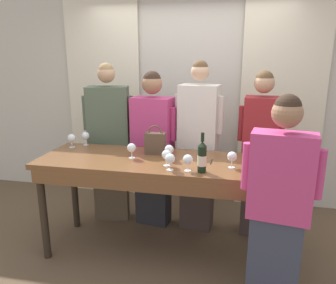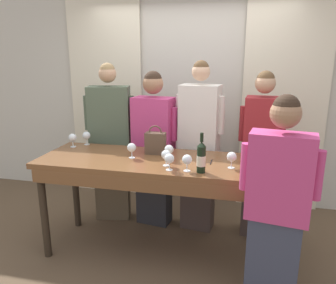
# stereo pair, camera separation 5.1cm
# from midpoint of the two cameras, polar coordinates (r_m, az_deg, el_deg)

# --- Properties ---
(ground_plane) EXTENTS (18.00, 18.00, 0.00)m
(ground_plane) POSITION_cam_midpoint_polar(r_m,az_deg,el_deg) (3.42, -0.72, -18.67)
(ground_plane) COLOR brown
(wall_back) EXTENTS (12.00, 0.06, 2.80)m
(wall_back) POSITION_cam_midpoint_polar(r_m,az_deg,el_deg) (4.25, 3.34, 8.28)
(wall_back) COLOR beige
(wall_back) RESTS_ON ground_plane
(curtain_panel_left) EXTENTS (0.99, 0.03, 2.69)m
(curtain_panel_left) POSITION_cam_midpoint_polar(r_m,az_deg,el_deg) (4.51, -11.38, 7.68)
(curtain_panel_left) COLOR #EFE5C6
(curtain_panel_left) RESTS_ON ground_plane
(curtain_panel_right) EXTENTS (0.99, 0.03, 2.69)m
(curtain_panel_right) POSITION_cam_midpoint_polar(r_m,az_deg,el_deg) (4.18, 18.89, 6.61)
(curtain_panel_right) COLOR #EFE5C6
(curtain_panel_right) RESTS_ON ground_plane
(tasting_bar) EXTENTS (2.37, 0.76, 0.96)m
(tasting_bar) POSITION_cam_midpoint_polar(r_m,az_deg,el_deg) (3.01, -0.88, -5.20)
(tasting_bar) COLOR brown
(tasting_bar) RESTS_ON ground_plane
(wine_bottle) EXTENTS (0.07, 0.07, 0.33)m
(wine_bottle) POSITION_cam_midpoint_polar(r_m,az_deg,el_deg) (2.67, 5.40, -2.66)
(wine_bottle) COLOR black
(wine_bottle) RESTS_ON tasting_bar
(handbag) EXTENTS (0.19, 0.10, 0.28)m
(handbag) POSITION_cam_midpoint_polar(r_m,az_deg,el_deg) (3.16, -2.70, -0.12)
(handbag) COLOR brown
(handbag) RESTS_ON tasting_bar
(wine_glass_front_left) EXTENTS (0.08, 0.08, 0.14)m
(wine_glass_front_left) POSITION_cam_midpoint_polar(r_m,az_deg,el_deg) (2.69, 2.93, -3.10)
(wine_glass_front_left) COLOR white
(wine_glass_front_left) RESTS_ON tasting_bar
(wine_glass_front_mid) EXTENTS (0.08, 0.08, 0.14)m
(wine_glass_front_mid) POSITION_cam_midpoint_polar(r_m,az_deg,el_deg) (2.71, -0.19, -2.96)
(wine_glass_front_mid) COLOR white
(wine_glass_front_mid) RESTS_ON tasting_bar
(wine_glass_front_right) EXTENTS (0.08, 0.08, 0.14)m
(wine_glass_front_right) POSITION_cam_midpoint_polar(r_m,az_deg,el_deg) (2.81, 10.59, -2.57)
(wine_glass_front_right) COLOR white
(wine_glass_front_right) RESTS_ON tasting_bar
(wine_glass_center_left) EXTENTS (0.08, 0.08, 0.14)m
(wine_glass_center_left) POSITION_cam_midpoint_polar(r_m,az_deg,el_deg) (3.04, -6.84, -1.04)
(wine_glass_center_left) COLOR white
(wine_glass_center_left) RESTS_ON tasting_bar
(wine_glass_center_mid) EXTENTS (0.08, 0.08, 0.14)m
(wine_glass_center_mid) POSITION_cam_midpoint_polar(r_m,az_deg,el_deg) (2.81, -0.77, -2.26)
(wine_glass_center_mid) COLOR white
(wine_glass_center_mid) RESTS_ON tasting_bar
(wine_glass_center_right) EXTENTS (0.08, 0.08, 0.14)m
(wine_glass_center_right) POSITION_cam_midpoint_polar(r_m,az_deg,el_deg) (3.52, -16.86, 0.61)
(wine_glass_center_right) COLOR white
(wine_glass_center_right) RESTS_ON tasting_bar
(wine_glass_back_left) EXTENTS (0.08, 0.08, 0.14)m
(wine_glass_back_left) POSITION_cam_midpoint_polar(r_m,az_deg,el_deg) (3.58, -14.59, 0.99)
(wine_glass_back_left) COLOR white
(wine_glass_back_left) RESTS_ON tasting_bar
(wine_glass_back_mid) EXTENTS (0.08, 0.08, 0.14)m
(wine_glass_back_mid) POSITION_cam_midpoint_polar(r_m,az_deg,el_deg) (2.97, -0.29, -1.38)
(wine_glass_back_mid) COLOR white
(wine_glass_back_mid) RESTS_ON tasting_bar
(pen) EXTENTS (0.01, 0.14, 0.01)m
(pen) POSITION_cam_midpoint_polar(r_m,az_deg,el_deg) (2.96, 7.07, -3.38)
(pen) COLOR black
(pen) RESTS_ON tasting_bar
(guest_olive_jacket) EXTENTS (0.57, 0.31, 1.81)m
(guest_olive_jacket) POSITION_cam_midpoint_polar(r_m,az_deg,el_deg) (3.77, -10.53, -0.20)
(guest_olive_jacket) COLOR brown
(guest_olive_jacket) RESTS_ON ground_plane
(guest_pink_top) EXTENTS (0.55, 0.31, 1.73)m
(guest_pink_top) POSITION_cam_midpoint_polar(r_m,az_deg,el_deg) (3.62, -3.06, -1.14)
(guest_pink_top) COLOR #28282D
(guest_pink_top) RESTS_ON ground_plane
(guest_cream_sweater) EXTENTS (0.52, 0.31, 1.84)m
(guest_cream_sweater) POSITION_cam_midpoint_polar(r_m,az_deg,el_deg) (3.52, 4.88, -0.89)
(guest_cream_sweater) COLOR #473833
(guest_cream_sweater) RESTS_ON ground_plane
(guest_striped_shirt) EXTENTS (0.46, 0.31, 1.75)m
(guest_striped_shirt) POSITION_cam_midpoint_polar(r_m,az_deg,el_deg) (3.52, 15.16, -2.05)
(guest_striped_shirt) COLOR #473833
(guest_striped_shirt) RESTS_ON ground_plane
(host_pouring) EXTENTS (0.54, 0.27, 1.65)m
(host_pouring) POSITION_cam_midpoint_polar(r_m,az_deg,el_deg) (2.47, 18.07, -10.77)
(host_pouring) COLOR #383D51
(host_pouring) RESTS_ON ground_plane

